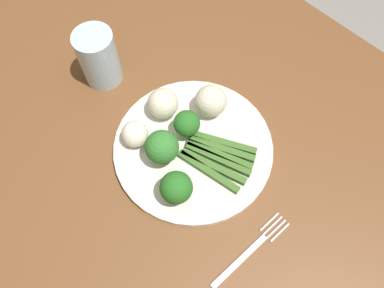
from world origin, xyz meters
name	(u,v)px	position (x,y,z in m)	size (l,w,h in m)	color
ground_plane	(195,237)	(0.00, 0.00, -0.01)	(6.00, 6.00, 0.02)	gray
dining_table	(197,169)	(0.00, 0.00, 0.62)	(1.17, 0.87, 0.73)	brown
plate	(192,147)	(0.00, -0.01, 0.74)	(0.29, 0.29, 0.01)	silver
asparagus_bundle	(217,158)	(0.05, 0.00, 0.75)	(0.14, 0.11, 0.01)	#3D6626
broccoli_left	(176,188)	(0.05, -0.10, 0.78)	(0.05, 0.05, 0.07)	#568E33
broccoli_front_left	(162,147)	(-0.02, -0.06, 0.79)	(0.06, 0.06, 0.07)	#609E3D
broccoli_front	(187,123)	(-0.03, 0.00, 0.78)	(0.05, 0.05, 0.06)	#568E33
cauliflower_right	(211,101)	(-0.03, 0.07, 0.78)	(0.06, 0.06, 0.06)	beige
cauliflower_near_center	(164,102)	(-0.09, 0.00, 0.77)	(0.06, 0.06, 0.06)	beige
cauliflower_back	(135,134)	(-0.08, -0.08, 0.77)	(0.05, 0.05, 0.05)	silver
fork	(251,250)	(0.20, -0.07, 0.73)	(0.03, 0.17, 0.00)	silver
water_glass	(99,58)	(-0.25, -0.02, 0.79)	(0.08, 0.08, 0.12)	silver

